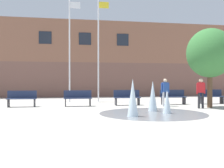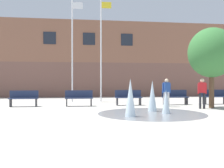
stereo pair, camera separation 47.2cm
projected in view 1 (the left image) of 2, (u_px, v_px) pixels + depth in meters
The scene contains 13 objects.
ground_plane at pixel (137, 141), 6.28m from camera, with size 100.00×100.00×0.00m, color #B2ADA3.
library_building at pixel (83, 61), 26.68m from camera, with size 36.00×6.05×7.04m.
splash_fountain at pixel (149, 101), 11.64m from camera, with size 4.79×4.79×1.55m.
park_bench_left_of_flagpoles at pixel (22, 98), 14.74m from camera, with size 1.60×0.44×0.91m.
park_bench_under_left_flagpole at pixel (78, 98), 15.10m from camera, with size 1.60×0.44×0.91m.
park_bench_under_right_flagpole at pixel (127, 97), 15.78m from camera, with size 1.60×0.44×0.91m.
park_bench_near_trashcan at pixel (173, 97), 16.27m from camera, with size 1.60×0.44×0.91m.
park_bench_far_right at pixel (211, 96), 16.77m from camera, with size 1.60×0.44×0.91m.
adult_watching at pixel (201, 91), 13.89m from camera, with size 0.50×0.30×1.59m.
adult_in_red at pixel (165, 90), 14.94m from camera, with size 0.50×0.25×1.59m.
flagpole_left at pixel (70, 46), 18.29m from camera, with size 0.80×0.10×7.40m.
flagpole_right at pixel (99, 45), 18.64m from camera, with size 0.80×0.10×7.51m.
street_tree_near_building at pixel (210, 53), 14.25m from camera, with size 2.51×2.51×4.32m.
Camera 1 is at (-1.68, -6.07, 1.44)m, focal length 42.00 mm.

